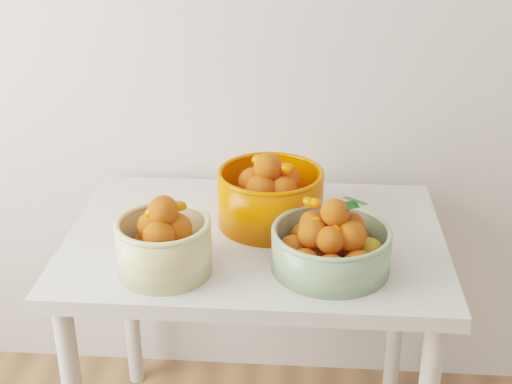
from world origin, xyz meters
TOP-DOWN VIEW (x-y plane):
  - table at (-0.31, 1.60)m, footprint 1.00×0.70m
  - bowl_cream at (-0.51, 1.40)m, footprint 0.24×0.24m
  - bowl_green at (-0.11, 1.44)m, footprint 0.36×0.36m
  - bowl_orange at (-0.27, 1.67)m, footprint 0.38×0.38m

SIDE VIEW (x-z plane):
  - table at x=-0.31m, z-range 0.28..1.03m
  - bowl_green at x=-0.11m, z-range 0.72..0.91m
  - bowl_cream at x=-0.51m, z-range 0.73..0.92m
  - bowl_orange at x=-0.27m, z-range 0.73..0.94m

